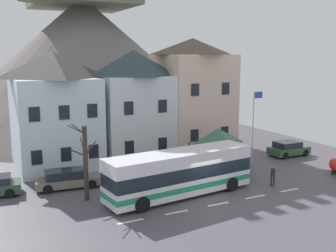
{
  "coord_description": "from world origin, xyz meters",
  "views": [
    {
      "loc": [
        -13.87,
        -21.55,
        9.3
      ],
      "look_at": [
        -0.8,
        4.15,
        4.28
      ],
      "focal_mm": 42.86,
      "sensor_mm": 36.0,
      "label": 1
    }
  ],
  "objects_px": {
    "parked_car_00": "(67,179)",
    "townhouse_02": "(192,96)",
    "bus_shelter": "(218,137)",
    "bare_tree_00": "(85,161)",
    "pedestrian_02": "(248,164)",
    "hilltop_castle": "(84,58)",
    "pedestrian_03": "(273,174)",
    "townhouse_00": "(55,110)",
    "public_bench": "(194,163)",
    "pedestrian_01": "(245,165)",
    "pedestrian_00": "(220,169)",
    "harbour_buoy": "(336,165)",
    "flagpole": "(254,121)",
    "parked_car_01": "(223,154)",
    "townhouse_01": "(134,106)",
    "parked_car_03": "(288,149)",
    "transit_bus": "(180,174)"
  },
  "relations": [
    {
      "from": "bus_shelter",
      "to": "pedestrian_03",
      "type": "distance_m",
      "value": 5.3
    },
    {
      "from": "townhouse_02",
      "to": "hilltop_castle",
      "type": "bearing_deg",
      "value": 105.83
    },
    {
      "from": "pedestrian_03",
      "to": "bare_tree_00",
      "type": "relative_size",
      "value": 0.29
    },
    {
      "from": "hilltop_castle",
      "to": "flagpole",
      "type": "height_order",
      "value": "hilltop_castle"
    },
    {
      "from": "parked_car_00",
      "to": "parked_car_01",
      "type": "xyz_separation_m",
      "value": [
        14.12,
        0.97,
        0.02
      ]
    },
    {
      "from": "bare_tree_00",
      "to": "harbour_buoy",
      "type": "bearing_deg",
      "value": -9.67
    },
    {
      "from": "townhouse_02",
      "to": "townhouse_00",
      "type": "bearing_deg",
      "value": 179.04
    },
    {
      "from": "pedestrian_00",
      "to": "public_bench",
      "type": "distance_m",
      "value": 3.45
    },
    {
      "from": "bus_shelter",
      "to": "bare_tree_00",
      "type": "height_order",
      "value": "bare_tree_00"
    },
    {
      "from": "pedestrian_01",
      "to": "pedestrian_03",
      "type": "height_order",
      "value": "pedestrian_01"
    },
    {
      "from": "parked_car_03",
      "to": "pedestrian_01",
      "type": "bearing_deg",
      "value": -156.41
    },
    {
      "from": "parked_car_01",
      "to": "pedestrian_02",
      "type": "xyz_separation_m",
      "value": [
        -0.42,
        -4.0,
        0.16
      ]
    },
    {
      "from": "parked_car_00",
      "to": "townhouse_02",
      "type": "bearing_deg",
      "value": 29.01
    },
    {
      "from": "hilltop_castle",
      "to": "pedestrian_03",
      "type": "relative_size",
      "value": 25.97
    },
    {
      "from": "bus_shelter",
      "to": "public_bench",
      "type": "relative_size",
      "value": 2.24
    },
    {
      "from": "public_bench",
      "to": "townhouse_02",
      "type": "bearing_deg",
      "value": 61.5
    },
    {
      "from": "townhouse_02",
      "to": "hilltop_castle",
      "type": "distance_m",
      "value": 20.23
    },
    {
      "from": "bus_shelter",
      "to": "townhouse_01",
      "type": "bearing_deg",
      "value": 120.61
    },
    {
      "from": "bus_shelter",
      "to": "parked_car_03",
      "type": "distance_m",
      "value": 9.77
    },
    {
      "from": "townhouse_02",
      "to": "pedestrian_01",
      "type": "relative_size",
      "value": 7.17
    },
    {
      "from": "bare_tree_00",
      "to": "townhouse_02",
      "type": "bearing_deg",
      "value": 34.23
    },
    {
      "from": "pedestrian_01",
      "to": "public_bench",
      "type": "height_order",
      "value": "pedestrian_01"
    },
    {
      "from": "transit_bus",
      "to": "bare_tree_00",
      "type": "height_order",
      "value": "bare_tree_00"
    },
    {
      "from": "townhouse_00",
      "to": "public_bench",
      "type": "relative_size",
      "value": 5.92
    },
    {
      "from": "townhouse_02",
      "to": "pedestrian_02",
      "type": "xyz_separation_m",
      "value": [
        -0.08,
        -8.98,
        -4.68
      ]
    },
    {
      "from": "townhouse_00",
      "to": "transit_bus",
      "type": "bearing_deg",
      "value": -62.81
    },
    {
      "from": "hilltop_castle",
      "to": "pedestrian_03",
      "type": "bearing_deg",
      "value": -80.89
    },
    {
      "from": "harbour_buoy",
      "to": "townhouse_00",
      "type": "bearing_deg",
      "value": 147.06
    },
    {
      "from": "transit_bus",
      "to": "flagpole",
      "type": "bearing_deg",
      "value": 19.3
    },
    {
      "from": "pedestrian_01",
      "to": "townhouse_00",
      "type": "bearing_deg",
      "value": 142.06
    },
    {
      "from": "parked_car_00",
      "to": "flagpole",
      "type": "height_order",
      "value": "flagpole"
    },
    {
      "from": "townhouse_00",
      "to": "bare_tree_00",
      "type": "height_order",
      "value": "townhouse_00"
    },
    {
      "from": "pedestrian_01",
      "to": "bare_tree_00",
      "type": "relative_size",
      "value": 0.3
    },
    {
      "from": "pedestrian_03",
      "to": "flagpole",
      "type": "height_order",
      "value": "flagpole"
    },
    {
      "from": "pedestrian_01",
      "to": "pedestrian_03",
      "type": "xyz_separation_m",
      "value": [
        0.34,
        -2.8,
        -0.02
      ]
    },
    {
      "from": "flagpole",
      "to": "bare_tree_00",
      "type": "bearing_deg",
      "value": -170.65
    },
    {
      "from": "pedestrian_01",
      "to": "harbour_buoy",
      "type": "relative_size",
      "value": 1.14
    },
    {
      "from": "pedestrian_00",
      "to": "pedestrian_03",
      "type": "bearing_deg",
      "value": -51.24
    },
    {
      "from": "townhouse_00",
      "to": "flagpole",
      "type": "distance_m",
      "value": 17.08
    },
    {
      "from": "hilltop_castle",
      "to": "flagpole",
      "type": "relative_size",
      "value": 6.19
    },
    {
      "from": "townhouse_01",
      "to": "bare_tree_00",
      "type": "relative_size",
      "value": 1.92
    },
    {
      "from": "hilltop_castle",
      "to": "pedestrian_03",
      "type": "distance_m",
      "value": 32.89
    },
    {
      "from": "townhouse_02",
      "to": "public_bench",
      "type": "relative_size",
      "value": 6.72
    },
    {
      "from": "parked_car_00",
      "to": "pedestrian_03",
      "type": "xyz_separation_m",
      "value": [
        13.39,
        -6.34,
        0.23
      ]
    },
    {
      "from": "pedestrian_03",
      "to": "public_bench",
      "type": "bearing_deg",
      "value": 112.82
    },
    {
      "from": "pedestrian_01",
      "to": "parked_car_00",
      "type": "bearing_deg",
      "value": 164.8
    },
    {
      "from": "flagpole",
      "to": "parked_car_01",
      "type": "bearing_deg",
      "value": 146.33
    },
    {
      "from": "pedestrian_01",
      "to": "bare_tree_00",
      "type": "xyz_separation_m",
      "value": [
        -12.51,
        0.5,
        1.69
      ]
    },
    {
      "from": "hilltop_castle",
      "to": "pedestrian_01",
      "type": "relative_size",
      "value": 25.56
    },
    {
      "from": "hilltop_castle",
      "to": "parked_car_03",
      "type": "relative_size",
      "value": 10.1
    }
  ]
}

